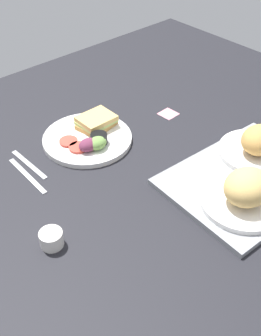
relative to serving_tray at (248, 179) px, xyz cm
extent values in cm
cube|color=black|center=(21.67, -25.48, -2.30)|extent=(190.00, 150.00, 3.00)
cube|color=gray|center=(0.00, 0.00, 0.00)|extent=(46.91, 35.65, 1.60)
cylinder|color=white|center=(-10.00, -5.00, 1.50)|extent=(21.81, 21.81, 1.40)
ellipsoid|color=tan|center=(-9.83, -4.34, 6.26)|extent=(11.92, 10.29, 8.13)
cylinder|color=white|center=(10.00, 5.00, 1.50)|extent=(21.59, 21.59, 1.40)
ellipsoid|color=#DBB266|center=(9.67, 5.41, 6.63)|extent=(12.98, 11.21, 8.85)
cylinder|color=white|center=(21.51, -44.85, 0.00)|extent=(27.67, 27.67, 1.60)
cube|color=tan|center=(15.97, -47.34, 1.50)|extent=(12.52, 10.94, 1.40)
cube|color=#B2C66B|center=(15.97, -47.34, 2.70)|extent=(11.67, 9.84, 1.00)
cube|color=#DBB266|center=(15.97, -47.34, 3.90)|extent=(11.01, 9.01, 1.40)
cylinder|color=#D14738|center=(27.73, -46.24, 1.20)|extent=(5.60, 5.60, 0.80)
cylinder|color=#D14738|center=(27.32, -41.81, 1.20)|extent=(5.60, 5.60, 0.80)
cylinder|color=black|center=(20.81, -40.01, 2.30)|extent=(5.20, 5.20, 3.00)
cylinder|color=#EFEACC|center=(20.81, -40.01, 3.40)|extent=(4.26, 4.26, 0.60)
ellipsoid|color=#729E4C|center=(22.89, -38.21, 2.60)|extent=(6.00, 4.80, 3.60)
ellipsoid|color=#6B2D47|center=(25.38, -39.32, 2.60)|extent=(6.00, 4.80, 3.60)
cylinder|color=silver|center=(53.09, -17.35, 1.20)|extent=(5.60, 5.60, 4.00)
cube|color=#B7B7BC|center=(41.51, -46.85, -0.55)|extent=(1.77, 17.03, 0.50)
cube|color=#B7B7BC|center=(44.51, -42.85, -0.55)|extent=(1.86, 19.03, 0.50)
cube|color=pink|center=(-8.40, -38.96, -0.74)|extent=(5.84, 5.84, 0.12)
camera|label=1|loc=(82.36, 43.10, 76.64)|focal=44.85mm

